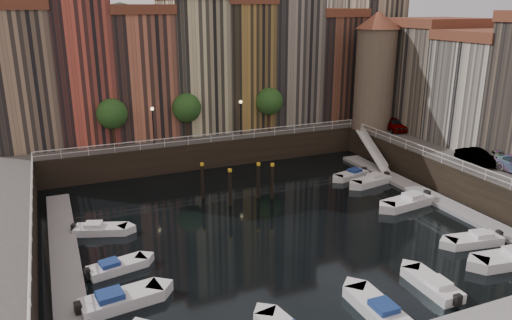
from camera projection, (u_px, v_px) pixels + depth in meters
name	position (u px, v px, depth m)	size (l,w,h in m)	color
ground	(271.00, 224.00, 41.59)	(200.00, 200.00, 0.00)	black
quay_far	(187.00, 135.00, 63.99)	(80.00, 20.00, 3.00)	black
dock_left	(66.00, 265.00, 34.63)	(2.00, 28.00, 0.35)	gray
dock_right	(433.00, 198.00, 46.68)	(2.00, 28.00, 0.35)	gray
mountains	(110.00, 41.00, 136.52)	(145.00, 100.00, 18.00)	#2D382D
far_terrace	(216.00, 61.00, 60.19)	(48.70, 10.30, 17.50)	#91755C
right_terrace	(488.00, 84.00, 51.92)	(9.30, 24.30, 14.00)	#706555
corner_tower	(375.00, 69.00, 58.72)	(5.20, 5.20, 13.80)	#6B5B4C
promenade_trees	(193.00, 108.00, 55.12)	(21.20, 3.20, 5.20)	black
street_lamps	(198.00, 115.00, 54.57)	(10.36, 0.36, 4.18)	black
railings	(249.00, 164.00, 44.75)	(36.08, 34.04, 0.52)	white
gangway	(373.00, 149.00, 56.16)	(2.78, 8.32, 3.73)	white
mooring_pilings	(241.00, 183.00, 46.20)	(6.31, 3.02, 3.78)	black
boat_left_1	(119.00, 300.00, 30.18)	(5.26, 2.52, 1.18)	silver
boat_left_2	(116.00, 267.00, 34.16)	(4.26, 2.28, 0.95)	silver
boat_left_3	(99.00, 229.00, 39.81)	(4.39, 2.83, 0.99)	silver
boat_right_0	(510.00, 259.00, 35.05)	(5.36, 2.55, 1.21)	silver
boat_right_1	(475.00, 240.00, 37.98)	(4.64, 2.30, 1.04)	silver
boat_right_2	(408.00, 202.00, 45.15)	(5.35, 2.55, 1.20)	silver
boat_right_3	(372.00, 181.00, 50.68)	(4.75, 2.48, 1.06)	silver
boat_right_4	(352.00, 175.00, 52.57)	(4.22, 2.30, 0.94)	silver
boat_near_2	(378.00, 309.00, 29.33)	(1.84, 4.96, 1.14)	silver
boat_near_3	(433.00, 285.00, 31.89)	(1.75, 4.57, 1.05)	silver
car_a	(394.00, 125.00, 59.43)	(1.84, 4.58, 1.56)	gray
car_b	(477.00, 158.00, 47.04)	(1.44, 4.13, 1.36)	gray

